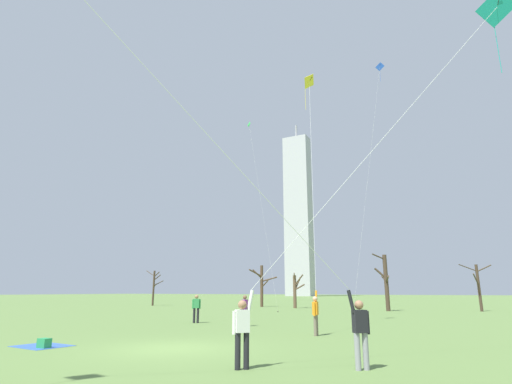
{
  "coord_description": "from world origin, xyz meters",
  "views": [
    {
      "loc": [
        8.91,
        -11.27,
        1.84
      ],
      "look_at": [
        0.0,
        6.0,
        6.64
      ],
      "focal_mm": 28.2,
      "sensor_mm": 36.0,
      "label": 1
    }
  ],
  "objects_px": {
    "kite_flyer_midfield_right_teal": "(305,250)",
    "picnic_spot": "(43,344)",
    "distant_kite_high_overhead_blue": "(377,96)",
    "kite_flyer_foreground_right_yellow": "(314,263)",
    "kite_flyer_midfield_center_red": "(307,268)",
    "bystander_watching_nearby": "(196,307)",
    "distant_kite_drifting_left_green": "(253,152)",
    "bare_tree_right_of_center": "(262,284)",
    "bare_tree_center": "(154,286)",
    "bare_tree_far_right_edge": "(296,289)",
    "bare_tree_leftmost": "(386,281)",
    "bare_tree_left_of_center": "(479,285)",
    "bystander_far_off_by_trees": "(245,309)"
  },
  "relations": [
    {
      "from": "kite_flyer_midfield_right_teal",
      "to": "picnic_spot",
      "type": "xyz_separation_m",
      "value": [
        -9.26,
        -0.52,
        -2.79
      ]
    },
    {
      "from": "distant_kite_high_overhead_blue",
      "to": "kite_flyer_foreground_right_yellow",
      "type": "bearing_deg",
      "value": -91.82
    },
    {
      "from": "kite_flyer_midfield_center_red",
      "to": "bystander_watching_nearby",
      "type": "xyz_separation_m",
      "value": [
        -11.26,
        11.47,
        -1.45
      ]
    },
    {
      "from": "distant_kite_drifting_left_green",
      "to": "picnic_spot",
      "type": "distance_m",
      "value": 30.6
    },
    {
      "from": "bystander_watching_nearby",
      "to": "bare_tree_right_of_center",
      "type": "relative_size",
      "value": 0.33
    },
    {
      "from": "kite_flyer_midfield_center_red",
      "to": "bare_tree_center",
      "type": "bearing_deg",
      "value": 135.42
    },
    {
      "from": "kite_flyer_midfield_right_teal",
      "to": "bare_tree_far_right_edge",
      "type": "height_order",
      "value": "kite_flyer_midfield_right_teal"
    },
    {
      "from": "kite_flyer_foreground_right_yellow",
      "to": "bystander_watching_nearby",
      "type": "height_order",
      "value": "kite_flyer_foreground_right_yellow"
    },
    {
      "from": "kite_flyer_midfield_center_red",
      "to": "distant_kite_drifting_left_green",
      "type": "relative_size",
      "value": 0.7
    },
    {
      "from": "bare_tree_leftmost",
      "to": "bare_tree_center",
      "type": "bearing_deg",
      "value": 178.0
    },
    {
      "from": "kite_flyer_foreground_right_yellow",
      "to": "picnic_spot",
      "type": "xyz_separation_m",
      "value": [
        -6.77,
        -8.38,
        -3.0
      ]
    },
    {
      "from": "kite_flyer_foreground_right_yellow",
      "to": "bare_tree_far_right_edge",
      "type": "relative_size",
      "value": 3.97
    },
    {
      "from": "bare_tree_leftmost",
      "to": "picnic_spot",
      "type": "bearing_deg",
      "value": -100.83
    },
    {
      "from": "picnic_spot",
      "to": "bare_tree_center",
      "type": "height_order",
      "value": "bare_tree_center"
    },
    {
      "from": "bystander_watching_nearby",
      "to": "bare_tree_right_of_center",
      "type": "height_order",
      "value": "bare_tree_right_of_center"
    },
    {
      "from": "bare_tree_leftmost",
      "to": "kite_flyer_foreground_right_yellow",
      "type": "bearing_deg",
      "value": -88.01
    },
    {
      "from": "bare_tree_right_of_center",
      "to": "bare_tree_left_of_center",
      "type": "bearing_deg",
      "value": -1.44
    },
    {
      "from": "kite_flyer_midfield_right_teal",
      "to": "kite_flyer_foreground_right_yellow",
      "type": "height_order",
      "value": "kite_flyer_foreground_right_yellow"
    },
    {
      "from": "bare_tree_far_right_edge",
      "to": "bare_tree_left_of_center",
      "type": "distance_m",
      "value": 18.1
    },
    {
      "from": "picnic_spot",
      "to": "distant_kite_high_overhead_blue",
      "type": "bearing_deg",
      "value": 74.26
    },
    {
      "from": "bare_tree_far_right_edge",
      "to": "bare_tree_left_of_center",
      "type": "height_order",
      "value": "bare_tree_left_of_center"
    },
    {
      "from": "distant_kite_drifting_left_green",
      "to": "bare_tree_far_right_edge",
      "type": "xyz_separation_m",
      "value": [
        1.19,
        7.95,
        -13.86
      ]
    },
    {
      "from": "bystander_far_off_by_trees",
      "to": "bare_tree_leftmost",
      "type": "xyz_separation_m",
      "value": [
        3.88,
        20.96,
        1.86
      ]
    },
    {
      "from": "kite_flyer_midfield_right_teal",
      "to": "bare_tree_center",
      "type": "distance_m",
      "value": 45.69
    },
    {
      "from": "bystander_watching_nearby",
      "to": "bystander_far_off_by_trees",
      "type": "bearing_deg",
      "value": -10.92
    },
    {
      "from": "distant_kite_high_overhead_blue",
      "to": "bare_tree_far_right_edge",
      "type": "relative_size",
      "value": 6.02
    },
    {
      "from": "bare_tree_right_of_center",
      "to": "bystander_watching_nearby",
      "type": "bearing_deg",
      "value": -72.45
    },
    {
      "from": "kite_flyer_midfield_center_red",
      "to": "picnic_spot",
      "type": "relative_size",
      "value": 7.09
    },
    {
      "from": "kite_flyer_foreground_right_yellow",
      "to": "bare_tree_right_of_center",
      "type": "height_order",
      "value": "kite_flyer_foreground_right_yellow"
    },
    {
      "from": "bare_tree_left_of_center",
      "to": "bare_tree_leftmost",
      "type": "bearing_deg",
      "value": -157.97
    },
    {
      "from": "bare_tree_right_of_center",
      "to": "bare_tree_far_right_edge",
      "type": "distance_m",
      "value": 5.19
    },
    {
      "from": "bystander_watching_nearby",
      "to": "distant_kite_high_overhead_blue",
      "type": "distance_m",
      "value": 25.5
    },
    {
      "from": "bystander_far_off_by_trees",
      "to": "bystander_watching_nearby",
      "type": "distance_m",
      "value": 3.77
    },
    {
      "from": "distant_kite_high_overhead_blue",
      "to": "bare_tree_center",
      "type": "xyz_separation_m",
      "value": [
        -30.91,
        6.28,
        -17.02
      ]
    },
    {
      "from": "bare_tree_left_of_center",
      "to": "picnic_spot",
      "type": "bearing_deg",
      "value": -111.88
    },
    {
      "from": "kite_flyer_foreground_right_yellow",
      "to": "bare_tree_leftmost",
      "type": "bearing_deg",
      "value": 91.99
    },
    {
      "from": "kite_flyer_midfield_center_red",
      "to": "bystander_watching_nearby",
      "type": "height_order",
      "value": "kite_flyer_midfield_center_red"
    },
    {
      "from": "bystander_watching_nearby",
      "to": "distant_kite_drifting_left_green",
      "type": "distance_m",
      "value": 21.3
    },
    {
      "from": "kite_flyer_midfield_right_teal",
      "to": "bare_tree_left_of_center",
      "type": "xyz_separation_m",
      "value": [
        4.57,
        33.91,
        -0.53
      ]
    },
    {
      "from": "kite_flyer_midfield_center_red",
      "to": "kite_flyer_foreground_right_yellow",
      "type": "height_order",
      "value": "kite_flyer_foreground_right_yellow"
    },
    {
      "from": "kite_flyer_midfield_right_teal",
      "to": "bystander_far_off_by_trees",
      "type": "distance_m",
      "value": 12.28
    },
    {
      "from": "bystander_watching_nearby",
      "to": "kite_flyer_midfield_center_red",
      "type": "bearing_deg",
      "value": -45.53
    },
    {
      "from": "bare_tree_leftmost",
      "to": "bare_tree_left_of_center",
      "type": "relative_size",
      "value": 1.24
    },
    {
      "from": "bare_tree_right_of_center",
      "to": "bare_tree_left_of_center",
      "type": "xyz_separation_m",
      "value": [
        23.02,
        -0.58,
        -0.34
      ]
    },
    {
      "from": "bystander_far_off_by_trees",
      "to": "distant_kite_high_overhead_blue",
      "type": "height_order",
      "value": "distant_kite_high_overhead_blue"
    },
    {
      "from": "picnic_spot",
      "to": "bare_tree_far_right_edge",
      "type": "relative_size",
      "value": 0.5
    },
    {
      "from": "bare_tree_center",
      "to": "bystander_far_off_by_trees",
      "type": "bearing_deg",
      "value": -40.59
    },
    {
      "from": "bystander_far_off_by_trees",
      "to": "bare_tree_center",
      "type": "distance_m",
      "value": 33.84
    },
    {
      "from": "bare_tree_leftmost",
      "to": "bare_tree_far_right_edge",
      "type": "relative_size",
      "value": 1.41
    },
    {
      "from": "picnic_spot",
      "to": "kite_flyer_foreground_right_yellow",
      "type": "bearing_deg",
      "value": 51.07
    }
  ]
}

